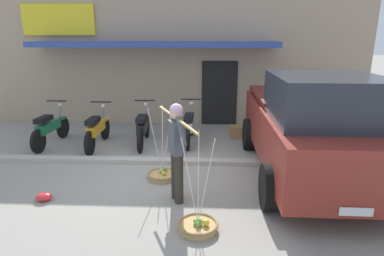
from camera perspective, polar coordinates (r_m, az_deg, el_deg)
ground_plane at (r=6.58m, az=-5.65°, el=-8.52°), size 90.00×90.00×0.00m
sidewalk_curb at (r=7.20m, az=-4.89°, el=-5.86°), size 20.00×0.24×0.10m
fruit_vendor at (r=5.28m, az=-2.73°, el=-3.26°), size 0.79×1.76×1.70m
fruit_basket_left_side at (r=6.46m, az=-5.27°, el=-8.22°), size 0.60×0.60×1.45m
fruit_basket_right_side at (r=4.87m, az=1.09°, el=-16.86°), size 0.60×0.60×1.45m
motorcycle_nearest_shop at (r=9.00m, az=-23.90°, el=-0.02°), size 0.54×1.82×1.09m
motorcycle_second_in_row at (r=8.44m, az=-16.50°, el=-0.29°), size 0.54×1.82×1.09m
motorcycle_third_in_row at (r=8.38m, az=-8.65°, el=0.10°), size 0.54×1.82×1.09m
motorcycle_end_of_row at (r=8.44m, az=-0.42°, el=0.40°), size 0.54×1.82×1.09m
parked_truck at (r=6.61m, az=20.18°, el=0.18°), size 2.21×4.74×2.10m
storefront_building at (r=12.60m, az=-4.60°, el=13.10°), size 13.00×6.00×4.20m
plastic_litter_bag at (r=6.17m, az=-24.79°, el=-11.01°), size 0.28×0.22×0.14m
wooden_crate at (r=9.04m, az=8.13°, el=-0.64°), size 0.44×0.36×0.32m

